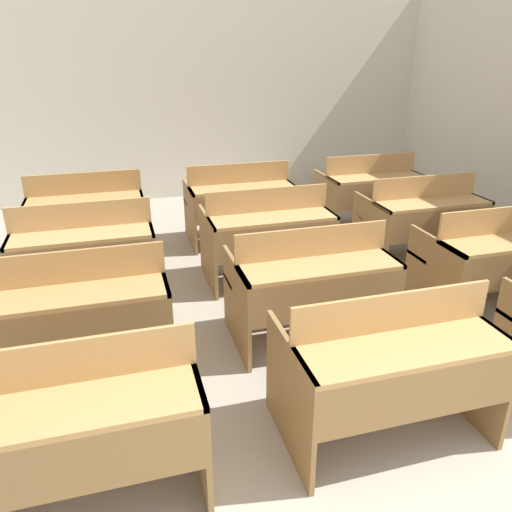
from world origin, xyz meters
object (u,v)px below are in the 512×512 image
at_px(bench_third_right, 422,217).
at_px(bench_third_center, 268,233).
at_px(bench_third_left, 85,251).
at_px(bench_back_center, 240,201).
at_px(bench_front_left, 77,421).
at_px(bench_second_right, 496,257).
at_px(bench_second_center, 311,283).
at_px(bench_back_right, 369,190).
at_px(bench_second_left, 80,311).
at_px(bench_front_center, 388,364).
at_px(bench_back_left, 87,213).

bearing_deg(bench_third_right, bench_third_center, -179.63).
height_order(bench_third_left, bench_third_right, same).
bearing_deg(bench_third_center, bench_back_center, 89.91).
height_order(bench_front_left, bench_second_right, same).
xyz_separation_m(bench_third_center, bench_third_right, (1.64, 0.01, 0.00)).
distance_m(bench_second_center, bench_back_center, 2.16).
relative_size(bench_back_center, bench_back_right, 1.00).
xyz_separation_m(bench_third_center, bench_back_right, (1.62, 1.09, 0.00)).
distance_m(bench_third_right, bench_back_right, 1.08).
xyz_separation_m(bench_front_left, bench_second_left, (-0.02, 1.09, 0.00)).
bearing_deg(bench_front_left, bench_third_right, 33.84).
bearing_deg(bench_second_center, bench_front_left, -146.18).
distance_m(bench_front_center, bench_second_left, 1.97).
xyz_separation_m(bench_front_left, bench_third_right, (3.24, 2.17, 0.00)).
distance_m(bench_front_left, bench_back_center, 3.60).
bearing_deg(bench_third_left, bench_third_right, 0.16).
bearing_deg(bench_second_center, bench_third_center, 89.79).
relative_size(bench_third_center, bench_back_left, 1.00).
relative_size(bench_second_right, bench_back_right, 1.00).
relative_size(bench_back_left, bench_back_right, 1.00).
bearing_deg(bench_second_right, bench_back_center, 127.37).
distance_m(bench_second_right, bench_back_center, 2.69).
bearing_deg(bench_third_right, bench_front_left, -146.16).
relative_size(bench_second_left, bench_back_right, 1.00).
distance_m(bench_front_center, bench_back_left, 3.64).
xyz_separation_m(bench_second_left, bench_back_right, (3.24, 2.17, 0.00)).
height_order(bench_front_left, bench_back_right, same).
distance_m(bench_third_center, bench_third_right, 1.64).
relative_size(bench_second_left, bench_third_right, 1.00).
bearing_deg(bench_second_left, bench_back_left, 90.07).
bearing_deg(bench_back_left, bench_back_center, -0.78).
bearing_deg(bench_third_left, bench_back_right, 18.56).
height_order(bench_front_center, bench_third_right, same).
xyz_separation_m(bench_second_center, bench_second_right, (1.64, 0.02, 0.00)).
relative_size(bench_front_left, bench_second_center, 1.00).
distance_m(bench_front_center, bench_third_left, 2.71).
bearing_deg(bench_second_right, bench_front_center, -145.95).
height_order(bench_second_left, bench_back_center, same).
bearing_deg(bench_third_left, bench_third_center, -0.05).
bearing_deg(bench_front_left, bench_third_center, 53.54).
relative_size(bench_front_center, bench_back_center, 1.00).
xyz_separation_m(bench_front_center, bench_back_right, (1.60, 3.25, 0.00)).
distance_m(bench_back_center, bench_back_right, 1.62).
xyz_separation_m(bench_second_left, bench_third_left, (0.00, 1.08, 0.00)).
bearing_deg(bench_third_right, bench_back_center, 147.30).
bearing_deg(bench_third_center, bench_second_right, -33.25).
xyz_separation_m(bench_second_center, bench_third_left, (-1.61, 1.10, 0.00)).
bearing_deg(bench_second_right, bench_front_left, -161.31).
relative_size(bench_second_center, bench_back_center, 1.00).
bearing_deg(bench_second_right, bench_third_left, 161.75).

